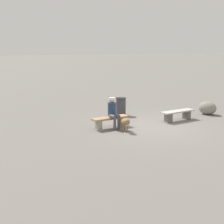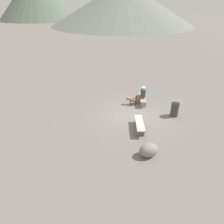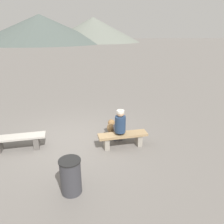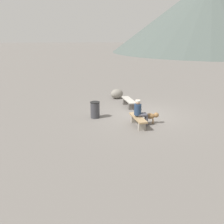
# 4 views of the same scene
# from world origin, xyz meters

# --- Properties ---
(ground) EXTENTS (210.00, 210.00, 0.06)m
(ground) POSITION_xyz_m (0.00, 0.00, -0.03)
(ground) COLOR slate
(bench_left) EXTENTS (1.70, 0.64, 0.44)m
(bench_left) POSITION_xyz_m (-1.57, -0.36, 0.30)
(bench_left) COLOR #605B56
(bench_left) RESTS_ON ground
(bench_right) EXTENTS (1.57, 0.58, 0.44)m
(bench_right) POSITION_xyz_m (1.63, -0.47, 0.31)
(bench_right) COLOR gray
(bench_right) RESTS_ON ground
(seated_person) EXTENTS (0.35, 0.64, 1.23)m
(seated_person) POSITION_xyz_m (1.54, -0.38, 0.71)
(seated_person) COLOR navy
(seated_person) RESTS_ON ground
(dog) EXTENTS (0.33, 0.75, 0.53)m
(dog) POSITION_xyz_m (1.33, 0.25, 0.37)
(dog) COLOR olive
(dog) RESTS_ON ground
(trash_bin) EXTENTS (0.49, 0.49, 0.83)m
(trash_bin) POSITION_xyz_m (0.22, -2.38, 0.42)
(trash_bin) COLOR #38383D
(trash_bin) RESTS_ON ground
(boulder) EXTENTS (0.94, 1.04, 0.62)m
(boulder) POSITION_xyz_m (-3.63, -0.81, 0.31)
(boulder) COLOR gray
(boulder) RESTS_ON ground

